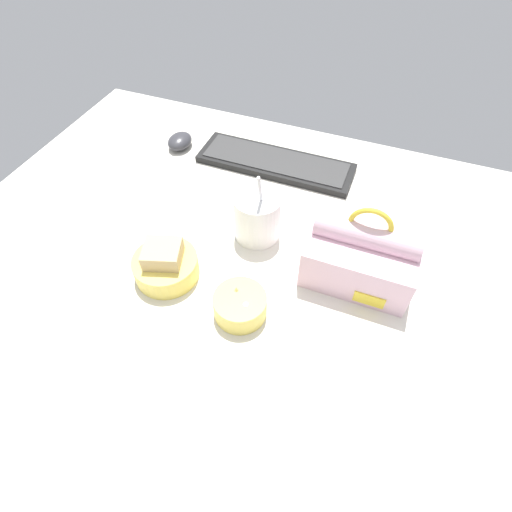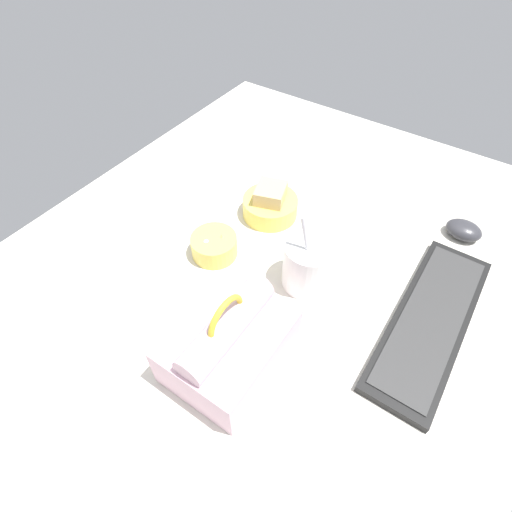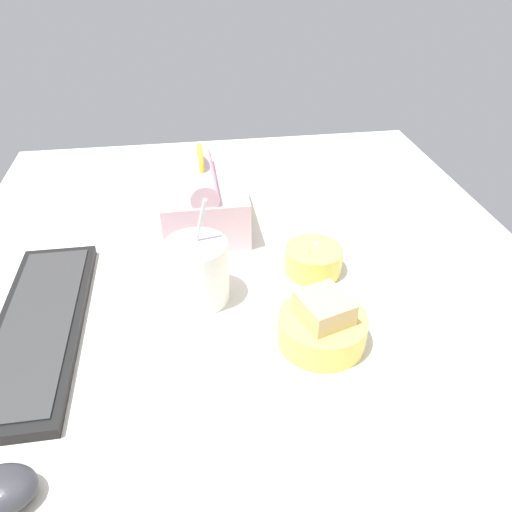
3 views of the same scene
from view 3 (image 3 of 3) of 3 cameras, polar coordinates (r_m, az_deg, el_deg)
name	(u,v)px [view 3 (image 3 of 3)]	position (r cm, az deg, el deg)	size (l,w,h in cm)	color
desk_surface	(254,293)	(88.22, -0.22, -4.24)	(140.00, 110.00, 2.00)	silver
keyboard	(39,326)	(85.83, -23.52, -7.30)	(41.83, 12.80, 2.10)	black
lunch_bag	(203,201)	(102.82, -6.04, 6.32)	(21.51, 17.01, 18.00)	beige
soup_cup	(198,270)	(82.78, -6.70, -1.64)	(10.38, 10.38, 18.29)	white
bento_bowl_sandwich	(322,326)	(76.29, 7.59, -7.90)	(13.45, 13.45, 8.44)	#EFD65B
bento_bowl_snacks	(313,259)	(90.84, 6.56, -0.38)	(10.32, 10.32, 5.89)	#EFD65B
computer_mouse	(0,490)	(66.85, -27.19, -22.73)	(6.32, 8.12, 3.76)	#333338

